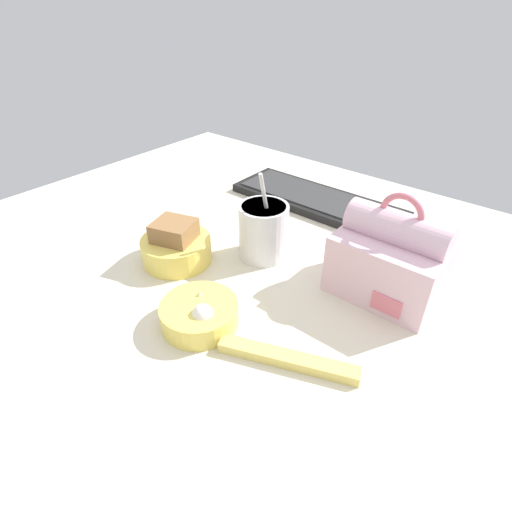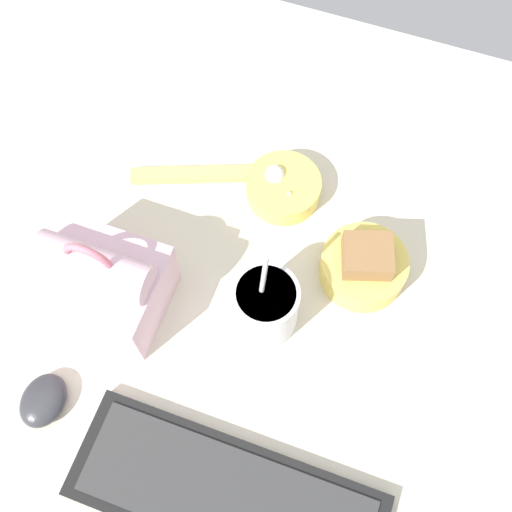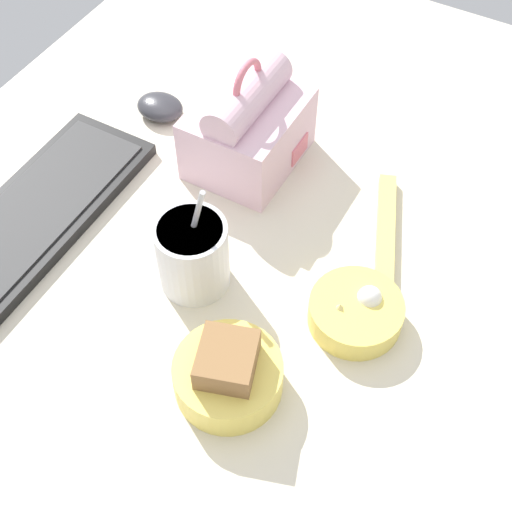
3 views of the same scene
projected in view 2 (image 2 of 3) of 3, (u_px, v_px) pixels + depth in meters
desk_surface at (245, 274)px, 99.19cm from camera, size 140.00×110.00×2.00cm
keyboard at (227, 496)px, 83.84cm from camera, size 41.25×14.57×2.10cm
lunch_bag at (102, 282)px, 90.51cm from camera, size 17.08×14.27×18.04cm
soup_cup at (266, 306)px, 90.12cm from camera, size 9.31×9.31×17.56cm
bento_bowl_sandwich at (364, 265)px, 95.36cm from camera, size 12.96×12.96×8.25cm
bento_bowl_snacks at (283, 188)px, 102.19cm from camera, size 11.95×11.95×5.11cm
computer_mouse at (43, 400)px, 88.54cm from camera, size 6.17×7.72×3.05cm
chopstick_case at (192, 175)px, 104.61cm from camera, size 19.29×9.44×1.60cm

